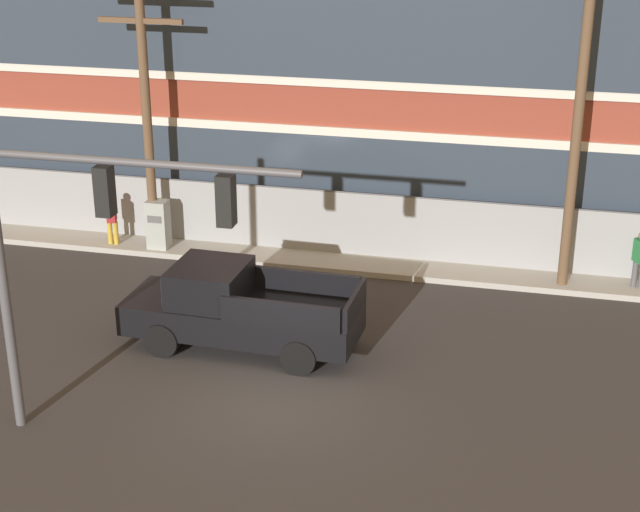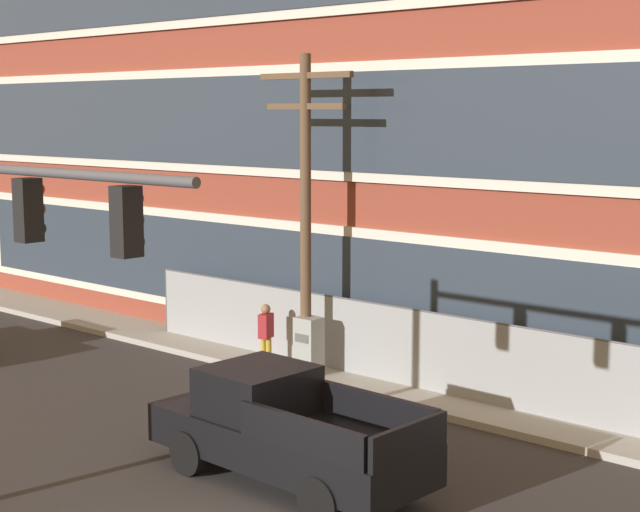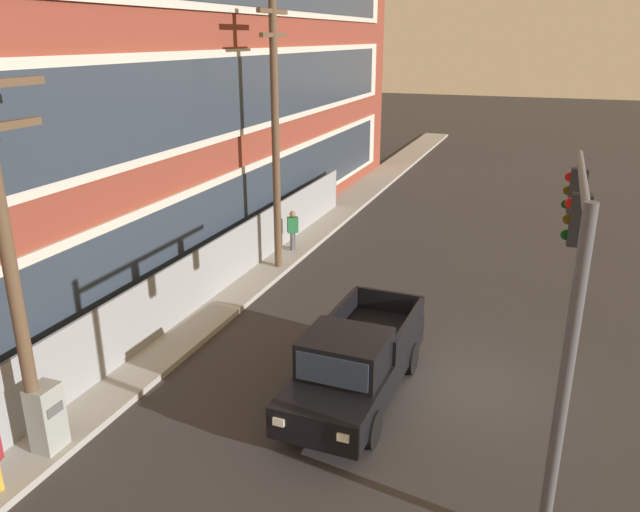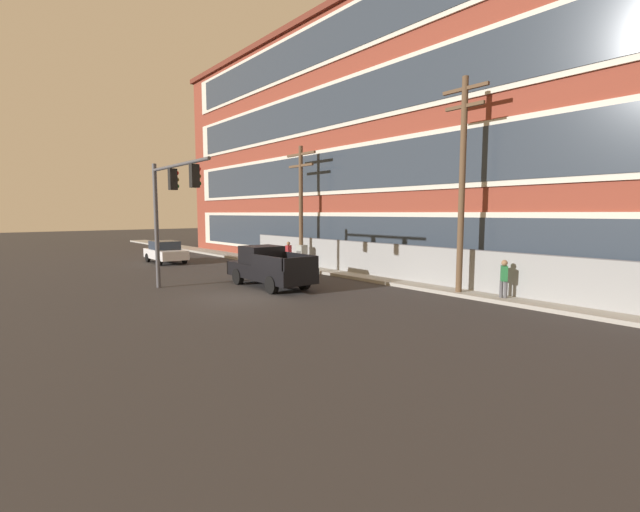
# 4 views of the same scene
# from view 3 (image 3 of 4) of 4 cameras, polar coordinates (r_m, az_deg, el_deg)

# --- Properties ---
(ground_plane) EXTENTS (160.00, 160.00, 0.00)m
(ground_plane) POSITION_cam_3_polar(r_m,az_deg,el_deg) (15.66, 12.52, -11.46)
(ground_plane) COLOR #333030
(sidewalk_building_side) EXTENTS (80.00, 1.89, 0.16)m
(sidewalk_building_side) POSITION_cam_3_polar(r_m,az_deg,el_deg) (18.08, -12.77, -6.79)
(sidewalk_building_side) COLOR #9E9B93
(sidewalk_building_side) RESTS_ON ground
(chain_link_fence) EXTENTS (25.99, 0.06, 1.97)m
(chain_link_fence) POSITION_cam_3_polar(r_m,az_deg,el_deg) (18.87, -11.47, -2.48)
(chain_link_fence) COLOR gray
(chain_link_fence) RESTS_ON ground
(traffic_signal_mast) EXTENTS (5.87, 0.43, 5.84)m
(traffic_signal_mast) POSITION_cam_3_polar(r_m,az_deg,el_deg) (11.19, 22.14, -1.62)
(traffic_signal_mast) COLOR #4C4C51
(traffic_signal_mast) RESTS_ON ground
(pickup_truck_black) EXTENTS (5.43, 2.13, 1.94)m
(pickup_truck_black) POSITION_cam_3_polar(r_m,az_deg,el_deg) (14.31, 3.17, -9.86)
(pickup_truck_black) COLOR black
(pickup_truck_black) RESTS_ON ground
(utility_pole_near_corner) EXTENTS (2.76, 0.26, 7.69)m
(utility_pole_near_corner) POSITION_cam_3_polar(r_m,az_deg,el_deg) (12.27, -26.67, 0.29)
(utility_pole_near_corner) COLOR brown
(utility_pole_near_corner) RESTS_ON ground
(utility_pole_midblock) EXTENTS (2.07, 0.26, 9.17)m
(utility_pole_midblock) POSITION_cam_3_polar(r_m,az_deg,el_deg) (21.20, -4.11, 11.44)
(utility_pole_midblock) COLOR brown
(utility_pole_midblock) RESTS_ON ground
(electrical_cabinet) EXTENTS (0.59, 0.50, 1.55)m
(electrical_cabinet) POSITION_cam_3_polar(r_m,az_deg,el_deg) (13.78, -23.68, -13.64)
(electrical_cabinet) COLOR #939993
(electrical_cabinet) RESTS_ON ground
(pedestrian_by_fence) EXTENTS (0.42, 0.47, 1.69)m
(pedestrian_by_fence) POSITION_cam_3_polar(r_m,az_deg,el_deg) (23.85, -2.51, 2.47)
(pedestrian_by_fence) COLOR #4C4C51
(pedestrian_by_fence) RESTS_ON ground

